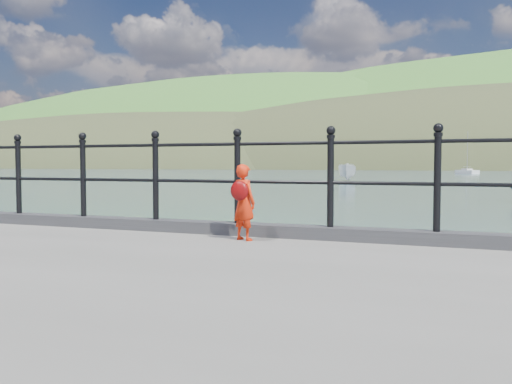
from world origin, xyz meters
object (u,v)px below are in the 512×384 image
at_px(railing, 195,170).
at_px(sailboat_deep, 467,172).
at_px(child, 243,201).
at_px(launch_white, 348,172).

relative_size(railing, sailboat_deep, 2.22).
relative_size(child, launch_white, 0.18).
height_order(child, sailboat_deep, sailboat_deep).
distance_m(launch_white, sailboat_deep, 51.68).
relative_size(railing, launch_white, 3.61).
distance_m(railing, sailboat_deep, 102.97).
relative_size(child, sailboat_deep, 0.11).
distance_m(child, launch_white, 54.04).
xyz_separation_m(child, sailboat_deep, (2.04, 103.36, -1.12)).
bearing_deg(railing, child, -27.29).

